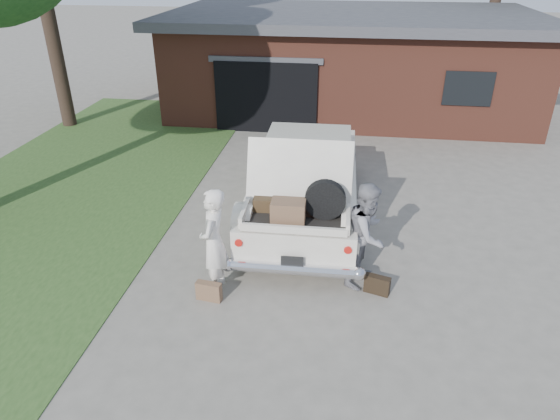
# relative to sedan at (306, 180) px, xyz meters

# --- Properties ---
(ground) EXTENTS (90.00, 90.00, 0.00)m
(ground) POSITION_rel_sedan_xyz_m (-0.28, -2.52, -0.84)
(ground) COLOR gray
(ground) RESTS_ON ground
(grass_strip) EXTENTS (6.00, 16.00, 0.02)m
(grass_strip) POSITION_rel_sedan_xyz_m (-5.78, 0.48, -0.83)
(grass_strip) COLOR #2D4C1E
(grass_strip) RESTS_ON ground
(house) EXTENTS (12.80, 7.80, 3.30)m
(house) POSITION_rel_sedan_xyz_m (0.70, 8.95, 0.83)
(house) COLOR brown
(house) RESTS_ON ground
(sedan) EXTENTS (2.33, 5.73, 2.28)m
(sedan) POSITION_rel_sedan_xyz_m (0.00, 0.00, 0.00)
(sedan) COLOR white
(sedan) RESTS_ON ground
(woman_left) EXTENTS (0.46, 0.69, 1.88)m
(woman_left) POSITION_rel_sedan_xyz_m (-1.24, -2.90, 0.10)
(woman_left) COLOR white
(woman_left) RESTS_ON ground
(woman_right) EXTENTS (0.99, 1.10, 1.86)m
(woman_right) POSITION_rel_sedan_xyz_m (1.27, -2.27, 0.09)
(woman_right) COLOR gray
(woman_right) RESTS_ON ground
(suitcase_left) EXTENTS (0.45, 0.20, 0.33)m
(suitcase_left) POSITION_rel_sedan_xyz_m (-1.29, -3.22, -0.67)
(suitcase_left) COLOR brown
(suitcase_left) RESTS_ON ground
(suitcase_right) EXTENTS (0.45, 0.26, 0.33)m
(suitcase_right) POSITION_rel_sedan_xyz_m (1.49, -2.64, -0.67)
(suitcase_right) COLOR black
(suitcase_right) RESTS_ON ground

